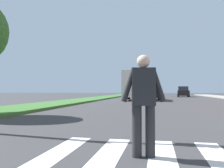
% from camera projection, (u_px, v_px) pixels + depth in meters
% --- Properties ---
extents(ground_plane, '(140.00, 140.00, 0.00)m').
position_uv_depth(ground_plane, '(166.00, 100.00, 26.00)').
color(ground_plane, '#38383A').
extents(crosswalk, '(5.85, 2.20, 0.01)m').
position_uv_depth(crosswalk, '(219.00, 158.00, 3.79)').
color(crosswalk, silver).
rests_on(crosswalk, ground_plane).
extents(median_strip, '(3.23, 64.00, 0.15)m').
position_uv_depth(median_strip, '(87.00, 100.00, 25.69)').
color(median_strip, '#386B2D').
rests_on(median_strip, ground_plane).
extents(pedestrian_performer, '(0.75, 0.30, 1.69)m').
position_uv_depth(pedestrian_performer, '(143.00, 100.00, 3.86)').
color(pedestrian_performer, '#262628').
rests_on(pedestrian_performer, ground_plane).
extents(sedan_midblock, '(1.96, 4.20, 1.73)m').
position_uv_depth(sedan_midblock, '(153.00, 93.00, 27.15)').
color(sedan_midblock, black).
rests_on(sedan_midblock, ground_plane).
extents(sedan_distant, '(2.14, 4.40, 1.76)m').
position_uv_depth(sedan_distant, '(183.00, 92.00, 39.43)').
color(sedan_distant, black).
rests_on(sedan_distant, ground_plane).
extents(sedan_far_horizon, '(1.85, 4.06, 1.75)m').
position_uv_depth(sedan_far_horizon, '(155.00, 92.00, 50.69)').
color(sedan_far_horizon, maroon).
rests_on(sedan_far_horizon, ground_plane).
extents(truck_box_delivery, '(2.40, 6.20, 3.10)m').
position_uv_depth(truck_box_delivery, '(136.00, 85.00, 25.74)').
color(truck_box_delivery, '#474C51').
rests_on(truck_box_delivery, ground_plane).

